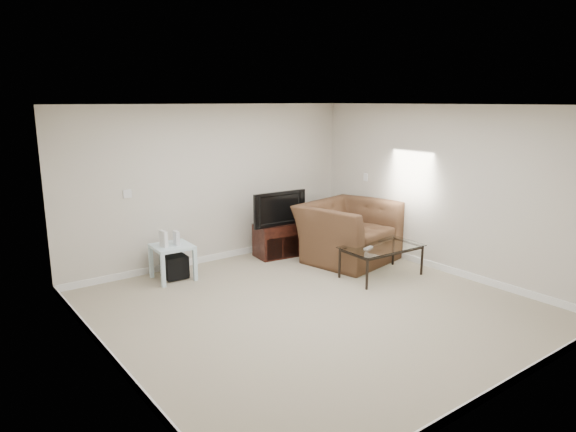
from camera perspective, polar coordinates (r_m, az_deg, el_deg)
floor at (r=6.58m, az=2.84°, el=-10.12°), size 5.00×5.00×0.00m
ceiling at (r=6.06m, az=3.11°, el=12.23°), size 5.00×5.00×0.00m
wall_back at (r=8.24m, az=-8.25°, el=3.51°), size 5.00×0.02×2.50m
wall_left at (r=5.02m, az=-19.54°, el=-3.04°), size 0.02×5.00×2.50m
wall_right at (r=8.01m, az=16.86°, el=2.82°), size 0.02×5.00×2.50m
plate_back at (r=7.67m, az=-17.41°, el=2.37°), size 0.12×0.02×0.12m
plate_right_switch at (r=9.02m, az=8.62°, el=4.29°), size 0.02×0.09×0.13m
plate_right_outlet at (r=9.01m, az=9.78°, el=-1.94°), size 0.02×0.08×0.12m
tv_stand at (r=8.56m, az=-1.35°, el=-2.70°), size 0.71×0.54×0.55m
dvd_player at (r=8.48m, az=-1.24°, el=-1.56°), size 0.36×0.28×0.05m
television at (r=8.40m, az=-1.28°, el=0.92°), size 0.91×0.22×0.56m
side_table at (r=7.66m, az=-12.68°, el=-5.02°), size 0.56×0.56×0.51m
subwoofer at (r=7.72m, az=-12.49°, el=-5.47°), size 0.34×0.34×0.33m
game_console at (r=7.50m, az=-13.67°, el=-2.49°), size 0.06×0.17×0.24m
game_case at (r=7.57m, az=-12.30°, el=-2.40°), size 0.07×0.15×0.20m
recliner at (r=8.33m, az=6.75°, el=-0.67°), size 1.61×1.21×1.27m
coffee_table at (r=7.73m, az=10.31°, el=-4.96°), size 1.22×0.73×0.46m
remote at (r=7.49m, az=8.91°, el=-3.51°), size 0.19×0.10×0.02m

